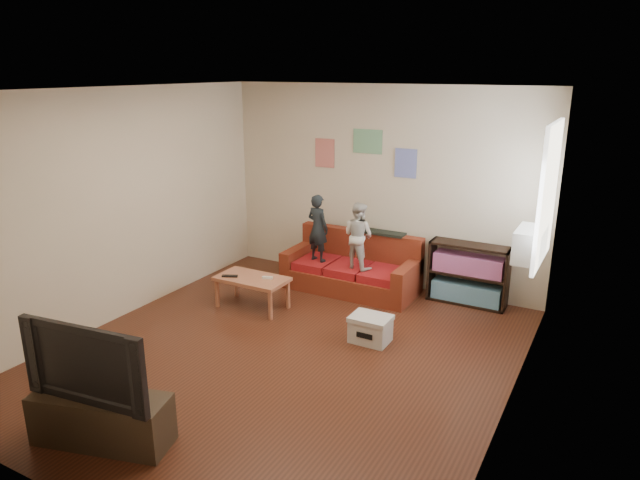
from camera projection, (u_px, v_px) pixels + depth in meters
The scene contains 17 objects.
room_shell at pixel (281, 232), 5.61m from camera, with size 4.52×5.02×2.72m.
sofa at pixel (353, 270), 7.74m from camera, with size 1.78×0.82×0.78m.
child_a at pixel (318, 228), 7.64m from camera, with size 0.33×0.22×0.92m, color black.
child_b at pixel (358, 235), 7.37m from camera, with size 0.43×0.33×0.88m, color beige.
coffee_table at pixel (252, 282), 7.09m from camera, with size 0.89×0.49×0.40m.
remote at pixel (230, 276), 7.09m from camera, with size 0.20×0.05×0.02m, color black.
game_controller at pixel (267, 278), 7.02m from camera, with size 0.13×0.04×0.03m, color silver.
bookshelf at pixel (468, 277), 7.22m from camera, with size 0.99×0.30×0.79m.
window at pixel (548, 195), 5.88m from camera, with size 0.04×1.08×1.48m, color white.
ac_unit at pixel (530, 245), 6.10m from camera, with size 0.28×0.55×0.35m, color #B7B2A3.
artwork_left at pixel (325, 153), 7.97m from camera, with size 0.30×0.01×0.40m, color #D87266.
artwork_center at pixel (368, 141), 7.61m from camera, with size 0.42×0.01×0.32m, color #72B27F.
artwork_right at pixel (406, 163), 7.43m from camera, with size 0.30×0.01×0.38m, color #727FCC.
file_box at pixel (370, 329), 6.25m from camera, with size 0.44×0.33×0.30m.
tv_stand at pixel (102, 419), 4.55m from camera, with size 1.11×0.37×0.42m, color #3A2D1F.
television at pixel (94, 359), 4.39m from camera, with size 1.14×0.15×0.65m, color black.
tissue at pixel (365, 338), 6.25m from camera, with size 0.10×0.10×0.10m, color white.
Camera 1 is at (2.93, -4.54, 2.90)m, focal length 32.00 mm.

